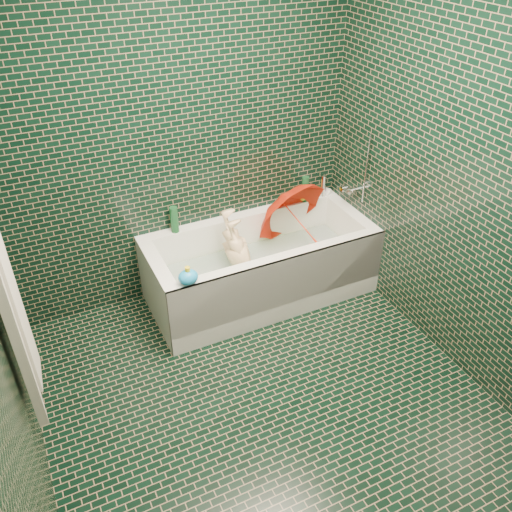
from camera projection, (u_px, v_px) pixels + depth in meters
name	position (u px, v px, depth m)	size (l,w,h in m)	color
floor	(268.00, 404.00, 3.38)	(2.80, 2.80, 0.00)	black
wall_back	(178.00, 137.00, 3.71)	(2.80, 2.80, 0.00)	black
wall_front	(482.00, 457.00, 1.64)	(2.80, 2.80, 0.00)	black
wall_right	(470.00, 183.00, 3.14)	(2.80, 2.80, 0.00)	black
bathtub	(261.00, 272.00, 4.17)	(1.70, 0.75, 0.55)	white
bath_mat	(260.00, 277.00, 4.22)	(1.35, 0.47, 0.01)	#4FBE26
water	(260.00, 262.00, 4.14)	(1.48, 0.53, 0.00)	silver
towel	(12.00, 312.00, 2.53)	(0.08, 0.44, 1.12)	beige
faucet	(356.00, 186.00, 4.15)	(0.18, 0.19, 0.55)	silver
child	(244.00, 265.00, 4.08)	(0.32, 0.21, 0.89)	beige
umbrella	(299.00, 222.00, 4.18)	(0.60, 0.60, 0.52)	red
soap_bottle_a	(330.00, 194.00, 4.51)	(0.09, 0.09, 0.24)	white
soap_bottle_b	(320.00, 195.00, 4.50)	(0.09, 0.10, 0.21)	#431F77
soap_bottle_c	(316.00, 196.00, 4.49)	(0.14, 0.14, 0.18)	#144723
bottle_right_tall	(305.00, 189.00, 4.35)	(0.06, 0.06, 0.21)	#144723
bottle_right_pump	(323.00, 186.00, 4.43)	(0.05, 0.05, 0.19)	silver
bottle_left_tall	(174.00, 220.00, 3.97)	(0.06, 0.06, 0.20)	#144723
bottle_left_short	(175.00, 222.00, 3.98)	(0.05, 0.05, 0.16)	white
rubber_duck	(304.00, 195.00, 4.40)	(0.12, 0.09, 0.10)	yellow
bath_toy	(188.00, 277.00, 3.46)	(0.15, 0.13, 0.13)	#1992E8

